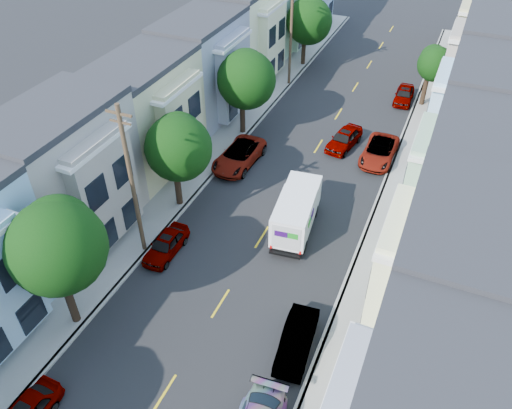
% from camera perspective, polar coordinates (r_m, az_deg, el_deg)
% --- Properties ---
extents(ground, '(160.00, 160.00, 0.00)m').
position_cam_1_polar(ground, '(28.58, -4.08, -11.23)').
color(ground, black).
rests_on(ground, ground).
extents(road_slab, '(12.00, 70.00, 0.02)m').
position_cam_1_polar(road_slab, '(39.03, 5.80, 4.49)').
color(road_slab, black).
rests_on(road_slab, ground).
extents(curb_left, '(0.30, 70.00, 0.15)m').
position_cam_1_polar(curb_left, '(40.83, -2.29, 6.47)').
color(curb_left, gray).
rests_on(curb_left, ground).
extents(curb_right, '(0.30, 70.00, 0.15)m').
position_cam_1_polar(curb_right, '(38.04, 14.46, 2.42)').
color(curb_right, gray).
rests_on(curb_right, ground).
extents(sidewalk_left, '(2.60, 70.00, 0.15)m').
position_cam_1_polar(sidewalk_left, '(41.33, -3.94, 6.84)').
color(sidewalk_left, gray).
rests_on(sidewalk_left, ground).
extents(sidewalk_right, '(2.60, 70.00, 0.15)m').
position_cam_1_polar(sidewalk_right, '(37.96, 16.36, 1.95)').
color(sidewalk_right, gray).
rests_on(sidewalk_right, ground).
extents(centerline, '(0.12, 70.00, 0.01)m').
position_cam_1_polar(centerline, '(39.03, 5.80, 4.47)').
color(centerline, gold).
rests_on(centerline, ground).
extents(townhouse_row_left, '(5.00, 70.00, 8.50)m').
position_cam_1_polar(townhouse_row_left, '(43.02, -8.51, 7.75)').
color(townhouse_row_left, '#97C29D').
rests_on(townhouse_row_left, ground).
extents(townhouse_row_right, '(5.00, 70.00, 8.50)m').
position_cam_1_polar(townhouse_row_right, '(38.02, 21.89, 0.44)').
color(townhouse_row_right, '#97C29D').
rests_on(townhouse_row_right, ground).
extents(tree_b, '(4.70, 4.70, 7.97)m').
position_cam_1_polar(tree_b, '(25.34, -21.90, -4.58)').
color(tree_b, black).
rests_on(tree_b, ground).
extents(tree_c, '(4.37, 4.37, 6.90)m').
position_cam_1_polar(tree_c, '(32.52, -9.00, 6.39)').
color(tree_c, black).
rests_on(tree_c, ground).
extents(tree_d, '(4.70, 4.70, 7.25)m').
position_cam_1_polar(tree_d, '(40.66, -1.23, 14.05)').
color(tree_d, black).
rests_on(tree_d, ground).
extents(tree_e, '(4.70, 4.70, 7.06)m').
position_cam_1_polar(tree_e, '(54.33, 5.98, 20.11)').
color(tree_e, black).
rests_on(tree_e, ground).
extents(tree_far_r, '(3.10, 3.10, 5.64)m').
position_cam_1_polar(tree_far_r, '(48.21, 19.66, 14.85)').
color(tree_far_r, black).
rests_on(tree_far_r, ground).
extents(utility_pole_near, '(1.60, 0.26, 10.00)m').
position_cam_1_polar(utility_pole_near, '(29.00, -13.96, 2.29)').
color(utility_pole_near, '#42301E').
rests_on(utility_pole_near, ground).
extents(utility_pole_far, '(1.60, 0.26, 10.00)m').
position_cam_1_polar(utility_pole_far, '(49.56, 4.02, 18.94)').
color(utility_pole_far, '#42301E').
rests_on(utility_pole_far, ground).
extents(fedex_truck, '(2.21, 5.73, 2.75)m').
position_cam_1_polar(fedex_truck, '(32.01, 4.64, -0.79)').
color(fedex_truck, white).
rests_on(fedex_truck, ground).
extents(lead_sedan, '(2.51, 4.79, 1.48)m').
position_cam_1_polar(lead_sedan, '(41.35, 10.03, 7.40)').
color(lead_sedan, black).
rests_on(lead_sedan, ground).
extents(parked_left_c, '(1.56, 4.04, 1.31)m').
position_cam_1_polar(parked_left_c, '(31.35, -10.25, -4.55)').
color(parked_left_c, '#B1B1B1').
rests_on(parked_left_c, ground).
extents(parked_left_d, '(2.75, 5.62, 1.54)m').
position_cam_1_polar(parked_left_d, '(38.60, -1.96, 5.60)').
color(parked_left_d, maroon).
rests_on(parked_left_d, ground).
extents(parked_right_b, '(1.87, 4.31, 1.39)m').
position_cam_1_polar(parked_right_b, '(26.20, 4.67, -15.23)').
color(parked_right_b, silver).
rests_on(parked_right_b, ground).
extents(parked_right_c, '(2.43, 5.19, 1.44)m').
position_cam_1_polar(parked_right_c, '(40.32, 13.90, 5.89)').
color(parked_right_c, black).
rests_on(parked_right_c, ground).
extents(parked_right_d, '(1.77, 4.28, 1.37)m').
position_cam_1_polar(parked_right_d, '(49.75, 16.57, 11.92)').
color(parked_right_d, black).
rests_on(parked_right_d, ground).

